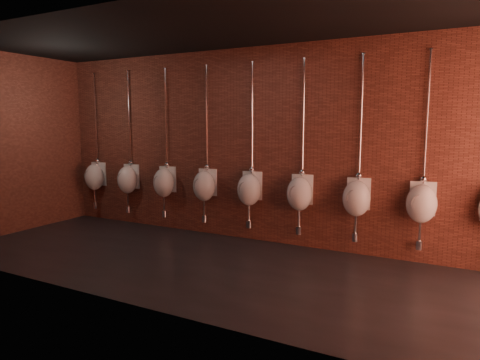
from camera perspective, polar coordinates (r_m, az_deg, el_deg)
The scene contains 10 objects.
ground at distance 6.03m, azimuth -2.76°, elevation -11.54°, with size 8.50×8.50×0.00m, color black.
room_shell at distance 5.69m, azimuth -2.90°, elevation 7.95°, with size 8.54×3.04×3.22m.
urinal_0 at distance 9.19m, azimuth -18.80°, elevation 0.48°, with size 0.45×0.40×2.72m.
urinal_1 at distance 8.57m, azimuth -14.75°, elevation 0.15°, with size 0.45×0.40×2.72m.
urinal_2 at distance 8.01m, azimuth -10.09°, elevation -0.24°, with size 0.45×0.40×2.72m.
urinal_3 at distance 7.50m, azimuth -4.78°, elevation -0.67°, with size 0.45×0.40×2.72m.
urinal_4 at distance 7.07m, azimuth 1.25°, elevation -1.16°, with size 0.45×0.40×2.72m.
urinal_5 at distance 6.73m, azimuth 7.97°, elevation -1.69°, with size 0.45×0.40×2.72m.
urinal_6 at distance 6.49m, azimuth 15.29°, elevation -2.23°, with size 0.45×0.40×2.72m.
urinal_7 at distance 6.37m, azimuth 23.05°, elevation -2.77°, with size 0.45×0.40×2.72m.
Camera 1 is at (2.90, -4.90, 1.99)m, focal length 32.00 mm.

